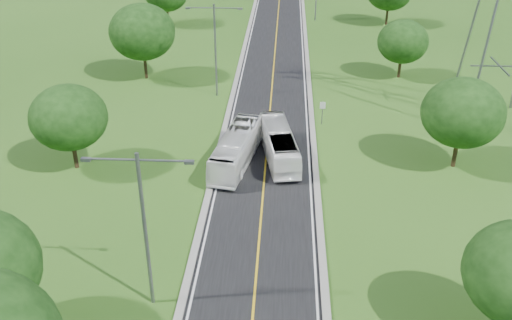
{
  "coord_description": "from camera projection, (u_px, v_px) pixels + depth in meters",
  "views": [
    {
      "loc": [
        1.54,
        -13.48,
        23.5
      ],
      "look_at": [
        -0.55,
        24.59,
        3.0
      ],
      "focal_mm": 40.0,
      "sensor_mm": 36.0,
      "label": 1
    }
  ],
  "objects": [
    {
      "name": "ground",
      "position": [
        275.0,
        54.0,
        75.82
      ],
      "size": [
        260.0,
        260.0,
        0.0
      ],
      "primitive_type": "plane",
      "color": "#2A5417",
      "rests_on": "ground"
    },
    {
      "name": "road",
      "position": [
        276.0,
        41.0,
        81.09
      ],
      "size": [
        8.0,
        150.0,
        0.06
      ],
      "primitive_type": "cube",
      "color": "black",
      "rests_on": "ground"
    },
    {
      "name": "curb_left",
      "position": [
        246.0,
        40.0,
        81.25
      ],
      "size": [
        0.5,
        150.0,
        0.22
      ],
      "primitive_type": "cube",
      "color": "gray",
      "rests_on": "ground"
    },
    {
      "name": "curb_right",
      "position": [
        306.0,
        41.0,
        80.84
      ],
      "size": [
        0.5,
        150.0,
        0.22
      ],
      "primitive_type": "cube",
      "color": "gray",
      "rests_on": "ground"
    },
    {
      "name": "speed_limit_sign",
      "position": [
        322.0,
        109.0,
        55.45
      ],
      "size": [
        0.55,
        0.09,
        2.4
      ],
      "color": "slate",
      "rests_on": "ground"
    },
    {
      "name": "streetlight_near_left",
      "position": [
        144.0,
        219.0,
        31.09
      ],
      "size": [
        5.9,
        0.25,
        10.0
      ],
      "color": "slate",
      "rests_on": "ground"
    },
    {
      "name": "streetlight_mid_left",
      "position": [
        215.0,
        43.0,
        60.11
      ],
      "size": [
        5.9,
        0.25,
        10.0
      ],
      "color": "slate",
      "rests_on": "ground"
    },
    {
      "name": "tree_lb",
      "position": [
        69.0,
        117.0,
        46.26
      ],
      "size": [
        6.3,
        6.3,
        7.33
      ],
      "color": "black",
      "rests_on": "ground"
    },
    {
      "name": "tree_lc",
      "position": [
        142.0,
        32.0,
        65.12
      ],
      "size": [
        7.56,
        7.56,
        8.79
      ],
      "color": "black",
      "rests_on": "ground"
    },
    {
      "name": "tree_rb",
      "position": [
        463.0,
        113.0,
        46.32
      ],
      "size": [
        6.72,
        6.72,
        7.82
      ],
      "color": "black",
      "rests_on": "ground"
    },
    {
      "name": "tree_rc",
      "position": [
        403.0,
        42.0,
        66.01
      ],
      "size": [
        5.88,
        5.88,
        6.84
      ],
      "color": "black",
      "rests_on": "ground"
    },
    {
      "name": "bus_outbound",
      "position": [
        279.0,
        144.0,
        49.22
      ],
      "size": [
        3.89,
        9.92,
        2.69
      ],
      "primitive_type": "imported",
      "rotation": [
        0.0,
        0.0,
        3.31
      ],
      "color": "white",
      "rests_on": "road"
    },
    {
      "name": "bus_inbound",
      "position": [
        236.0,
        149.0,
        48.36
      ],
      "size": [
        4.03,
        10.24,
        2.78
      ],
      "primitive_type": "imported",
      "rotation": [
        0.0,
        0.0,
        -0.17
      ],
      "color": "white",
      "rests_on": "road"
    }
  ]
}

